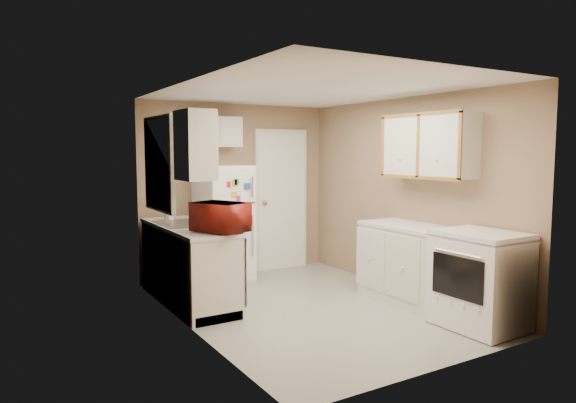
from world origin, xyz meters
TOP-DOWN VIEW (x-y plane):
  - floor at (0.00, 0.00)m, footprint 3.80×3.80m
  - ceiling at (0.00, 0.00)m, footprint 3.80×3.80m
  - wall_left at (-1.40, 0.00)m, footprint 3.80×3.80m
  - wall_right at (1.40, 0.00)m, footprint 3.80×3.80m
  - wall_back at (0.00, 1.90)m, footprint 2.80×2.80m
  - wall_front at (0.00, -1.90)m, footprint 2.80×2.80m
  - left_counter at (-1.10, 0.90)m, footprint 0.60×1.80m
  - dishwasher at (-0.81, 0.30)m, footprint 0.03×0.58m
  - sink at (-1.10, 1.05)m, footprint 0.54×0.74m
  - microwave at (-0.97, 0.25)m, footprint 0.64×0.50m
  - soap_bottle at (-1.15, 1.43)m, footprint 0.09×0.09m
  - window_blinds at (-1.36, 1.05)m, footprint 0.10×0.98m
  - upper_cabinet_left at (-1.25, 0.22)m, footprint 0.30×0.45m
  - refrigerator at (-0.34, 1.60)m, footprint 0.69×0.67m
  - cabinet_over_fridge at (-0.40, 1.75)m, footprint 0.70×0.30m
  - interior_door at (0.70, 1.86)m, footprint 0.86×0.06m
  - right_counter at (1.10, -0.80)m, footprint 0.60×2.00m
  - stove at (1.06, -1.41)m, footprint 0.65×0.80m
  - upper_cabinet_right at (1.25, -0.50)m, footprint 0.30×1.20m

SIDE VIEW (x-z plane):
  - floor at x=0.00m, z-range 0.00..0.00m
  - left_counter at x=-1.10m, z-range 0.00..0.90m
  - right_counter at x=1.10m, z-range 0.00..0.90m
  - stove at x=1.06m, z-range 0.00..0.97m
  - dishwasher at x=-0.81m, z-range 0.13..0.85m
  - refrigerator at x=-0.34m, z-range 0.00..1.56m
  - sink at x=-1.10m, z-range 0.78..0.94m
  - soap_bottle at x=-1.15m, z-range 0.90..1.10m
  - interior_door at x=0.70m, z-range -0.02..2.06m
  - microwave at x=-0.97m, z-range 0.86..1.24m
  - wall_left at x=-1.40m, z-range 1.20..1.20m
  - wall_right at x=1.40m, z-range 1.20..1.20m
  - wall_back at x=0.00m, z-range 1.20..1.20m
  - wall_front at x=0.00m, z-range 1.20..1.20m
  - window_blinds at x=-1.36m, z-range 1.06..2.14m
  - upper_cabinet_left at x=-1.25m, z-range 1.45..2.15m
  - upper_cabinet_right at x=1.25m, z-range 1.45..2.15m
  - cabinet_over_fridge at x=-0.40m, z-range 1.80..2.20m
  - ceiling at x=0.00m, z-range 2.40..2.40m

